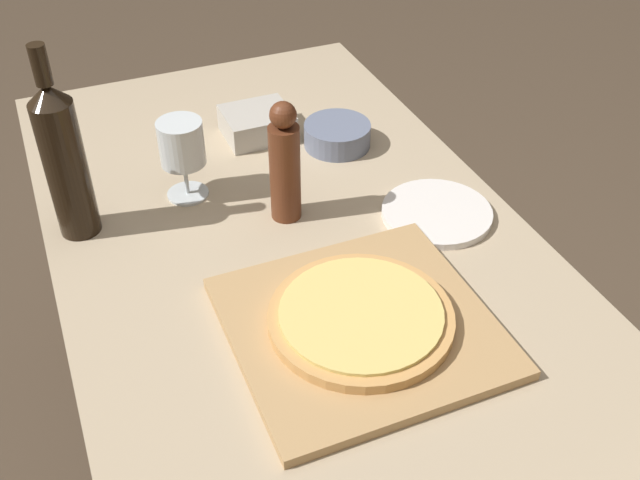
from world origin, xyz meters
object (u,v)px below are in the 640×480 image
at_px(wine_bottle, 64,159).
at_px(wine_glass, 182,146).
at_px(pepper_mill, 285,165).
at_px(small_bowl, 337,135).
at_px(pizza, 361,317).

distance_m(wine_bottle, wine_glass, 0.21).
bearing_deg(wine_bottle, wine_glass, 8.72).
relative_size(pepper_mill, wine_glass, 1.47).
xyz_separation_m(wine_bottle, small_bowl, (0.54, 0.09, -0.13)).
bearing_deg(wine_glass, small_bowl, 9.40).
bearing_deg(wine_bottle, pepper_mill, -16.02).
height_order(wine_bottle, pepper_mill, wine_bottle).
height_order(wine_bottle, small_bowl, wine_bottle).
relative_size(wine_bottle, wine_glass, 2.24).
relative_size(wine_bottle, pepper_mill, 1.52).
bearing_deg(wine_bottle, small_bowl, 9.14).
bearing_deg(wine_glass, pizza, -71.56).
height_order(pepper_mill, wine_glass, pepper_mill).
height_order(wine_glass, small_bowl, wine_glass).
height_order(pizza, wine_glass, wine_glass).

